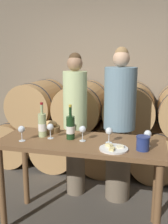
{
  "coord_description": "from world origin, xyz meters",
  "views": [
    {
      "loc": [
        0.6,
        -2.26,
        1.7
      ],
      "look_at": [
        0.0,
        0.12,
        1.15
      ],
      "focal_mm": 42.0,
      "sensor_mm": 36.0,
      "label": 1
    }
  ],
  "objects_px": {
    "wine_bottle_white": "(42,125)",
    "wine_glass_center": "(83,130)",
    "wine_glass_right": "(109,132)",
    "person_right": "(119,125)",
    "wine_glass_left": "(50,128)",
    "wine_bottle_red": "(70,127)",
    "wine_glass_far_right": "(148,134)",
    "blue_crock": "(143,143)",
    "person_left": "(75,123)",
    "cheese_plate": "(114,149)",
    "bread_basket": "(51,128)",
    "wine_glass_far_left": "(22,130)",
    "tasting_table": "(81,155)"
  },
  "relations": [
    {
      "from": "wine_bottle_white",
      "to": "wine_glass_center",
      "type": "distance_m",
      "value": 0.42
    },
    {
      "from": "wine_glass_right",
      "to": "person_right",
      "type": "bearing_deg",
      "value": 87.81
    },
    {
      "from": "wine_glass_center",
      "to": "wine_glass_left",
      "type": "bearing_deg",
      "value": 179.99
    },
    {
      "from": "wine_bottle_red",
      "to": "wine_glass_left",
      "type": "bearing_deg",
      "value": -171.79
    },
    {
      "from": "person_right",
      "to": "wine_glass_far_right",
      "type": "relative_size",
      "value": 12.13
    },
    {
      "from": "blue_crock",
      "to": "wine_glass_center",
      "type": "xyz_separation_m",
      "value": [
        -0.55,
        0.11,
        0.04
      ]
    },
    {
      "from": "person_left",
      "to": "wine_glass_left",
      "type": "bearing_deg",
      "value": -96.05
    },
    {
      "from": "wine_bottle_red",
      "to": "cheese_plate",
      "type": "height_order",
      "value": "wine_bottle_red"
    },
    {
      "from": "wine_bottle_white",
      "to": "cheese_plate",
      "type": "relative_size",
      "value": 1.39
    },
    {
      "from": "person_right",
      "to": "wine_bottle_white",
      "type": "bearing_deg",
      "value": -139.18
    },
    {
      "from": "wine_bottle_red",
      "to": "cheese_plate",
      "type": "relative_size",
      "value": 1.36
    },
    {
      "from": "wine_bottle_red",
      "to": "wine_glass_left",
      "type": "height_order",
      "value": "wine_bottle_red"
    },
    {
      "from": "wine_bottle_white",
      "to": "bread_basket",
      "type": "xyz_separation_m",
      "value": [
        0.02,
        0.17,
        -0.07
      ]
    },
    {
      "from": "blue_crock",
      "to": "wine_glass_far_right",
      "type": "bearing_deg",
      "value": 72.44
    },
    {
      "from": "wine_glass_left",
      "to": "wine_glass_far_right",
      "type": "xyz_separation_m",
      "value": [
        0.91,
        0.0,
        0.0
      ]
    },
    {
      "from": "wine_glass_center",
      "to": "blue_crock",
      "type": "bearing_deg",
      "value": -11.46
    },
    {
      "from": "bread_basket",
      "to": "cheese_plate",
      "type": "relative_size",
      "value": 0.79
    },
    {
      "from": "person_right",
      "to": "cheese_plate",
      "type": "height_order",
      "value": "person_right"
    },
    {
      "from": "bread_basket",
      "to": "wine_glass_far_left",
      "type": "relative_size",
      "value": 1.33
    },
    {
      "from": "wine_bottle_red",
      "to": "bread_basket",
      "type": "relative_size",
      "value": 1.73
    },
    {
      "from": "wine_bottle_red",
      "to": "wine_bottle_white",
      "type": "height_order",
      "value": "wine_bottle_white"
    },
    {
      "from": "wine_bottle_red",
      "to": "wine_glass_left",
      "type": "relative_size",
      "value": 2.29
    },
    {
      "from": "tasting_table",
      "to": "wine_glass_center",
      "type": "distance_m",
      "value": 0.25
    },
    {
      "from": "tasting_table",
      "to": "wine_glass_far_right",
      "type": "xyz_separation_m",
      "value": [
        0.6,
        0.0,
        0.25
      ]
    },
    {
      "from": "wine_bottle_white",
      "to": "cheese_plate",
      "type": "distance_m",
      "value": 0.76
    },
    {
      "from": "wine_bottle_red",
      "to": "cheese_plate",
      "type": "bearing_deg",
      "value": -23.09
    },
    {
      "from": "bread_basket",
      "to": "cheese_plate",
      "type": "xyz_separation_m",
      "value": [
        0.71,
        -0.36,
        -0.04
      ]
    },
    {
      "from": "wine_glass_left",
      "to": "wine_glass_right",
      "type": "xyz_separation_m",
      "value": [
        0.56,
        0.0,
        0.0
      ]
    },
    {
      "from": "blue_crock",
      "to": "wine_glass_right",
      "type": "bearing_deg",
      "value": 159.4
    },
    {
      "from": "wine_glass_left",
      "to": "person_left",
      "type": "bearing_deg",
      "value": 83.95
    },
    {
      "from": "wine_bottle_white",
      "to": "wine_glass_right",
      "type": "xyz_separation_m",
      "value": [
        0.66,
        -0.03,
        -0.01
      ]
    },
    {
      "from": "tasting_table",
      "to": "cheese_plate",
      "type": "distance_m",
      "value": 0.39
    },
    {
      "from": "person_left",
      "to": "wine_bottle_red",
      "type": "bearing_deg",
      "value": -78.19
    },
    {
      "from": "wine_glass_center",
      "to": "wine_bottle_red",
      "type": "bearing_deg",
      "value": 167.62
    },
    {
      "from": "cheese_plate",
      "to": "wine_glass_left",
      "type": "relative_size",
      "value": 1.68
    },
    {
      "from": "wine_bottle_red",
      "to": "wine_glass_far_right",
      "type": "distance_m",
      "value": 0.71
    },
    {
      "from": "bread_basket",
      "to": "wine_glass_far_right",
      "type": "bearing_deg",
      "value": -11.6
    },
    {
      "from": "wine_bottle_red",
      "to": "wine_glass_center",
      "type": "relative_size",
      "value": 2.29
    },
    {
      "from": "wine_glass_right",
      "to": "wine_glass_far_right",
      "type": "distance_m",
      "value": 0.34
    },
    {
      "from": "tasting_table",
      "to": "cheese_plate",
      "type": "xyz_separation_m",
      "value": [
        0.33,
        -0.16,
        0.15
      ]
    },
    {
      "from": "wine_bottle_red",
      "to": "wine_bottle_white",
      "type": "xyz_separation_m",
      "value": [
        -0.29,
        0.01,
        0.0
      ]
    },
    {
      "from": "wine_bottle_red",
      "to": "wine_glass_right",
      "type": "distance_m",
      "value": 0.37
    },
    {
      "from": "tasting_table",
      "to": "wine_bottle_white",
      "type": "distance_m",
      "value": 0.48
    },
    {
      "from": "cheese_plate",
      "to": "wine_glass_far_left",
      "type": "height_order",
      "value": "wine_glass_far_left"
    },
    {
      "from": "person_left",
      "to": "wine_glass_far_left",
      "type": "xyz_separation_m",
      "value": [
        -0.3,
        -0.77,
        0.12
      ]
    },
    {
      "from": "wine_glass_far_left",
      "to": "wine_glass_center",
      "type": "height_order",
      "value": "same"
    },
    {
      "from": "wine_glass_far_left",
      "to": "person_left",
      "type": "bearing_deg",
      "value": 68.9
    },
    {
      "from": "wine_glass_right",
      "to": "cheese_plate",
      "type": "bearing_deg",
      "value": -67.74
    },
    {
      "from": "wine_glass_far_right",
      "to": "cheese_plate",
      "type": "bearing_deg",
      "value": -149.88
    },
    {
      "from": "wine_bottle_white",
      "to": "blue_crock",
      "type": "xyz_separation_m",
      "value": [
        0.97,
        -0.15,
        -0.05
      ]
    }
  ]
}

